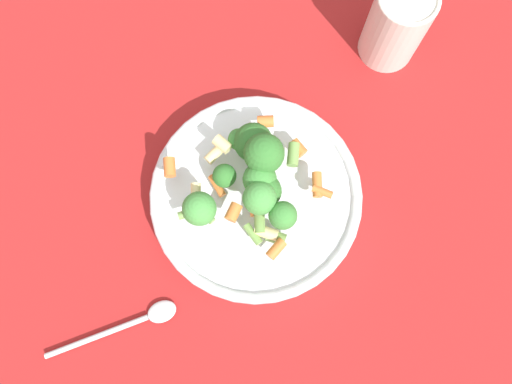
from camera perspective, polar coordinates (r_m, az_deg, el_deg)
ground_plane at (r=0.65m, az=-0.00°, el=-1.08°), size 3.00×3.00×0.00m
bowl at (r=0.63m, az=-0.00°, el=-0.63°), size 0.26×0.26×0.04m
pasta_salad at (r=0.57m, az=-0.49°, el=1.80°), size 0.19×0.17×0.08m
cup at (r=0.70m, az=15.78°, el=17.99°), size 0.08×0.08×0.12m
spoon at (r=0.64m, az=-13.56°, el=-14.20°), size 0.11×0.15×0.01m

